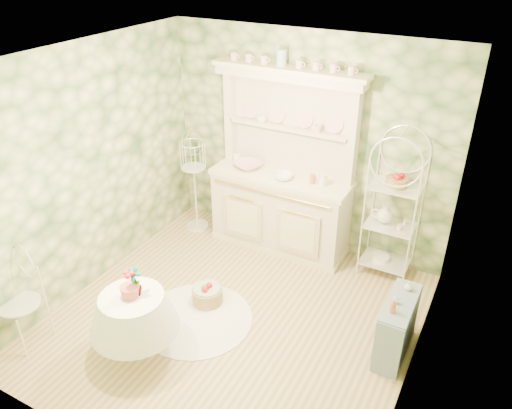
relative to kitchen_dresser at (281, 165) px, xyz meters
The scene contains 22 objects.
floor 1.91m from the kitchen_dresser, 82.50° to the right, with size 3.60×3.60×0.00m, color tan.
ceiling 2.18m from the kitchen_dresser, 82.50° to the right, with size 3.60×3.60×0.00m, color white.
wall_left 2.22m from the kitchen_dresser, 136.47° to the right, with size 3.60×3.60×0.00m, color beige.
wall_right 2.52m from the kitchen_dresser, 37.23° to the right, with size 3.60×3.60×0.00m, color beige.
wall_back 0.40m from the kitchen_dresser, 54.46° to the left, with size 3.60×3.60×0.00m, color beige.
wall_front 3.33m from the kitchen_dresser, 86.55° to the right, with size 3.60×3.60×0.00m, color beige.
kitchen_dresser is the anchor object (origin of this frame).
bakers_rack 1.40m from the kitchen_dresser, ahead, with size 0.55×0.39×1.77m, color white.
side_shelf 2.31m from the kitchen_dresser, 32.89° to the right, with size 0.27×0.73×0.63m, color #788CA2.
round_table 2.54m from the kitchen_dresser, 98.53° to the right, with size 0.65×0.65×0.71m, color white.
cafe_chair 3.22m from the kitchen_dresser, 118.24° to the right, with size 0.36×0.36×0.80m, color white.
birdcage_stand 1.27m from the kitchen_dresser, behind, with size 0.35×0.35×1.49m, color white.
floor_basket 1.78m from the kitchen_dresser, 97.83° to the right, with size 0.31×0.31×0.20m, color tan.
lace_rug 2.06m from the kitchen_dresser, 94.90° to the right, with size 1.19×1.19×0.01m, color white.
bowl_floral 0.47m from the kitchen_dresser, behind, with size 0.33×0.33×0.08m, color white.
bowl_white 0.17m from the kitchen_dresser, 50.58° to the right, with size 0.23×0.23×0.07m, color white.
cup_left 0.59m from the kitchen_dresser, 157.55° to the left, with size 0.11×0.11×0.09m, color white.
cup_right 0.62m from the kitchen_dresser, 22.91° to the left, with size 0.10×0.10×0.09m, color white.
potted_geranium 2.38m from the kitchen_dresser, 97.94° to the right, with size 0.16×0.11×0.31m, color #3F7238.
bottle_amber 2.28m from the kitchen_dresser, 37.40° to the right, with size 0.06×0.06×0.15m, color #B85D3A.
bottle_blue 2.20m from the kitchen_dresser, 34.64° to the right, with size 0.04×0.04×0.10m, color #9BBBDF.
bottle_glass 2.12m from the kitchen_dresser, 27.98° to the right, with size 0.07×0.07×0.10m, color silver.
Camera 1 is at (2.13, -3.47, 3.64)m, focal length 35.00 mm.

